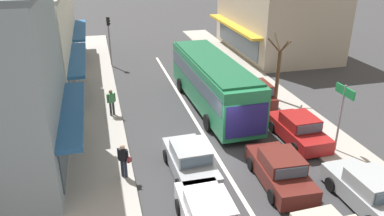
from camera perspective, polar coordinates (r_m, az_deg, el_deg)
name	(u,v)px	position (r m, az deg, el deg)	size (l,w,h in m)	color
ground_plane	(216,156)	(18.90, 3.72, -7.25)	(140.00, 140.00, 0.00)	#353538
lane_centre_line	(196,122)	(22.27, 0.56, -2.09)	(0.20, 28.00, 0.01)	silver
sidewalk_left	(78,119)	(23.48, -17.01, -1.60)	(5.20, 44.00, 0.14)	#A39E96
kerb_right	(276,98)	(26.06, 12.69, 1.43)	(2.80, 44.00, 0.12)	#A39E96
shopfront_mid_block	(17,50)	(26.44, -25.09, 7.97)	(7.33, 8.82, 7.02)	silver
shopfront_far_end	(35,23)	(35.42, -22.78, 11.81)	(7.30, 9.32, 6.89)	silver
building_right_far	(277,11)	(37.24, 12.77, 14.25)	(8.76, 12.44, 7.77)	#B2A38E
city_bus	(212,80)	(23.50, 3.13, 4.27)	(2.93, 10.91, 3.23)	#237A4C
sedan_adjacent_lane_lead	(280,170)	(16.98, 13.27, -9.22)	(2.05, 4.28, 1.47)	#561E19
sedan_behind_bus_mid	(190,161)	(17.20, -0.26, -8.02)	(1.99, 4.25, 1.47)	#9EA3A8
parked_sedan_kerb_front	(370,192)	(16.82, 25.47, -11.51)	(1.95, 4.22, 1.47)	#9EA3A8
parked_sedan_kerb_second	(298,129)	(20.72, 15.88, -3.14)	(1.94, 4.22, 1.47)	maroon
parked_hatchback_kerb_third	(256,94)	(24.79, 9.65, 2.13)	(1.89, 3.74, 1.54)	#561E19
traffic_light_downstreet	(109,33)	(32.50, -12.54, 11.07)	(0.32, 0.24, 4.20)	gray
directional_road_sign	(343,103)	(19.42, 22.01, 0.67)	(0.10, 1.40, 3.60)	gray
street_tree_right	(278,71)	(25.10, 12.97, 5.56)	(1.68, 1.92, 4.43)	brown
pedestrian_with_handbag_near	(124,159)	(16.84, -10.39, -7.62)	(0.60, 0.50, 1.63)	#232838
pedestrian_browsing_midblock	(111,101)	(22.94, -12.18, 1.06)	(0.54, 0.34, 1.63)	#333338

